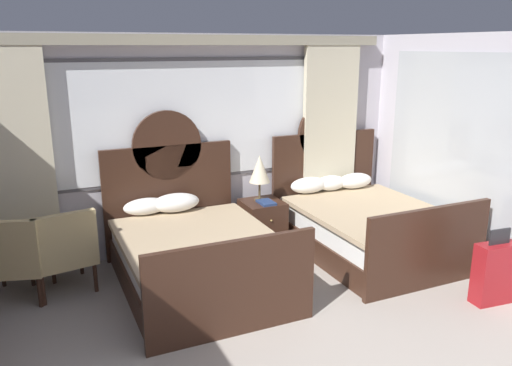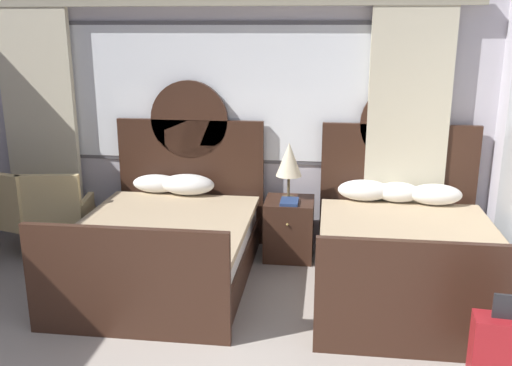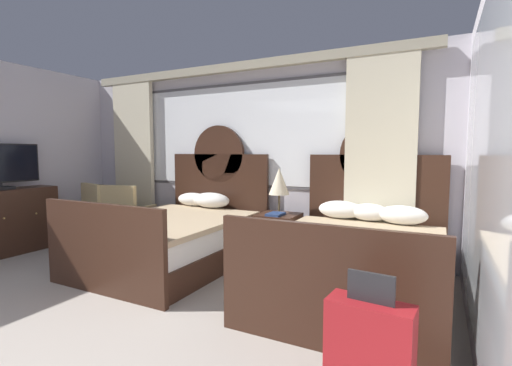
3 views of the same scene
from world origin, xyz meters
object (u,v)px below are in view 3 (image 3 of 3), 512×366
(suitcase_on_floor, at_px, (369,359))
(tv_flatscreen, at_px, (0,166))
(armchair_by_window_centre, at_px, (104,211))
(table_lamp_on_nightstand, at_px, (279,182))
(book_on_nightstand, at_px, (276,214))
(bed_near_window, at_px, (176,235))
(armchair_by_window_left, at_px, (125,213))
(nightstand_between_beds, at_px, (278,238))
(bed_near_mirror, at_px, (356,259))

(suitcase_on_floor, bearing_deg, tv_flatscreen, 170.25)
(armchair_by_window_centre, distance_m, suitcase_on_floor, 4.89)
(table_lamp_on_nightstand, xyz_separation_m, armchair_by_window_centre, (-2.89, -0.31, -0.55))
(armchair_by_window_centre, height_order, suitcase_on_floor, armchair_by_window_centre)
(book_on_nightstand, height_order, suitcase_on_floor, suitcase_on_floor)
(bed_near_window, height_order, book_on_nightstand, bed_near_window)
(bed_near_window, distance_m, book_on_nightstand, 1.29)
(armchair_by_window_left, bearing_deg, armchair_by_window_centre, 179.69)
(bed_near_window, height_order, armchair_by_window_centre, bed_near_window)
(armchair_by_window_left, bearing_deg, nightstand_between_beds, 6.07)
(nightstand_between_beds, relative_size, table_lamp_on_nightstand, 1.05)
(table_lamp_on_nightstand, bearing_deg, bed_near_mirror, -32.02)
(bed_near_mirror, height_order, tv_flatscreen, bed_near_mirror)
(bed_near_mirror, distance_m, tv_flatscreen, 4.76)
(armchair_by_window_centre, bearing_deg, bed_near_mirror, -5.65)
(nightstand_between_beds, relative_size, armchair_by_window_left, 0.67)
(tv_flatscreen, xyz_separation_m, armchair_by_window_centre, (0.58, 1.19, -0.75))
(bed_near_mirror, xyz_separation_m, nightstand_between_beds, (-1.12, 0.66, -0.06))
(book_on_nightstand, bearing_deg, table_lamp_on_nightstand, 97.71)
(table_lamp_on_nightstand, bearing_deg, armchair_by_window_left, -172.60)
(bed_near_window, bearing_deg, book_on_nightstand, 26.44)
(table_lamp_on_nightstand, bearing_deg, bed_near_window, -147.08)
(nightstand_between_beds, xyz_separation_m, book_on_nightstand, (0.01, -0.10, 0.33))
(book_on_nightstand, bearing_deg, tv_flatscreen, -158.95)
(tv_flatscreen, height_order, suitcase_on_floor, tv_flatscreen)
(bed_near_window, height_order, table_lamp_on_nightstand, bed_near_window)
(bed_near_mirror, bearing_deg, table_lamp_on_nightstand, 147.98)
(bed_near_window, relative_size, armchair_by_window_centre, 2.35)
(bed_near_mirror, xyz_separation_m, suitcase_on_floor, (0.41, -1.65, -0.04))
(table_lamp_on_nightstand, distance_m, book_on_nightstand, 0.43)
(nightstand_between_beds, xyz_separation_m, armchair_by_window_centre, (-2.91, -0.26, 0.17))
(armchair_by_window_left, bearing_deg, bed_near_mirror, -6.34)
(bed_near_mirror, relative_size, armchair_by_window_centre, 2.35)
(bed_near_mirror, xyz_separation_m, table_lamp_on_nightstand, (-1.14, 0.71, 0.67))
(bed_near_window, bearing_deg, armchair_by_window_centre, 167.16)
(nightstand_between_beds, bearing_deg, armchair_by_window_left, -173.93)
(bed_near_mirror, distance_m, nightstand_between_beds, 1.30)
(nightstand_between_beds, height_order, suitcase_on_floor, suitcase_on_floor)
(suitcase_on_floor, bearing_deg, bed_near_window, 148.27)
(table_lamp_on_nightstand, xyz_separation_m, suitcase_on_floor, (1.55, -2.36, -0.71))
(book_on_nightstand, xyz_separation_m, armchair_by_window_centre, (-2.91, -0.16, -0.16))
(bed_near_window, distance_m, table_lamp_on_nightstand, 1.48)
(bed_near_window, bearing_deg, nightstand_between_beds, 30.49)
(bed_near_mirror, bearing_deg, nightstand_between_beds, 149.68)
(book_on_nightstand, xyz_separation_m, armchair_by_window_left, (-2.45, -0.16, -0.16))
(bed_near_mirror, bearing_deg, armchair_by_window_centre, 174.35)
(book_on_nightstand, bearing_deg, armchair_by_window_left, -176.28)
(armchair_by_window_left, bearing_deg, table_lamp_on_nightstand, 7.40)
(book_on_nightstand, bearing_deg, bed_near_window, -153.56)
(nightstand_between_beds, distance_m, armchair_by_window_centre, 2.92)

